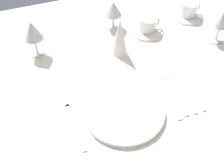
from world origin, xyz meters
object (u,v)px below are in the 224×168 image
coffee_cup_left (148,24)px  napkin_folded (120,36)px  dinner_plate (124,111)px  spoon_soup (170,87)px  spoon_tea (184,83)px  wine_glass_far (32,31)px  dinner_knife (168,96)px  coffee_cup_right (189,9)px  wine_glass_centre (222,20)px  wine_glass_left (113,10)px  fork_outer (73,120)px  spoon_dessert (179,86)px

coffee_cup_left → napkin_folded: 0.19m
dinner_plate → spoon_soup: dinner_plate is taller
spoon_tea → wine_glass_far: 0.60m
dinner_knife → spoon_soup: (0.03, 0.03, -0.00)m
coffee_cup_right → spoon_soup: bearing=-127.1°
dinner_plate → coffee_cup_left: bearing=56.1°
dinner_plate → wine_glass_centre: size_ratio=1.83×
wine_glass_centre → wine_glass_left: 0.44m
spoon_tea → dinner_knife: bearing=-157.4°
dinner_plate → dinner_knife: dinner_plate is taller
dinner_plate → wine_glass_far: 0.47m
coffee_cup_left → dinner_plate: bearing=-123.9°
fork_outer → wine_glass_centre: wine_glass_centre is taller
coffee_cup_left → fork_outer: bearing=-140.1°
fork_outer → dinner_knife: (0.34, -0.01, 0.00)m
fork_outer → spoon_dessert: spoon_dessert is taller
spoon_dessert → napkin_folded: bearing=119.8°
dinner_plate → wine_glass_left: bearing=74.7°
spoon_soup → wine_glass_centre: (0.31, 0.18, 0.10)m
dinner_plate → wine_glass_centre: bearing=24.5°
fork_outer → coffee_cup_left: 0.55m
spoon_soup → wine_glass_left: 0.43m
coffee_cup_left → napkin_folded: bearing=-151.0°
coffee_cup_left → napkin_folded: (-0.16, -0.09, 0.05)m
spoon_dessert → spoon_tea: same height
spoon_tea → coffee_cup_right: 0.43m
wine_glass_left → fork_outer: bearing=-124.1°
coffee_cup_right → wine_glass_centre: size_ratio=0.64×
spoon_soup → coffee_cup_right: (0.28, 0.37, 0.04)m
coffee_cup_right → wine_glass_left: size_ratio=0.75×
dinner_knife → spoon_dessert: spoon_dessert is taller
spoon_soup → coffee_cup_right: size_ratio=2.25×
coffee_cup_left → napkin_folded: size_ratio=0.55×
spoon_tea → wine_glass_left: 0.44m
coffee_cup_right → napkin_folded: (-0.39, -0.13, 0.04)m
spoon_tea → coffee_cup_right: size_ratio=2.29×
napkin_folded → wine_glass_far: bearing=161.0°
coffee_cup_right → wine_glass_far: wine_glass_far is taller
coffee_cup_right → napkin_folded: size_ratio=0.56×
wine_glass_far → spoon_tea: bearing=-36.1°
fork_outer → wine_glass_far: 0.39m
dinner_knife → spoon_dessert: bearing=27.8°
wine_glass_far → napkin_folded: napkin_folded is taller
dinner_knife → napkin_folded: (-0.08, 0.27, 0.08)m
spoon_soup → dinner_knife: bearing=-128.8°
coffee_cup_left → coffee_cup_right: (0.22, 0.04, 0.00)m
spoon_soup → dinner_plate: bearing=-166.1°
dinner_knife → spoon_tea: size_ratio=1.03×
dinner_plate → wine_glass_far: size_ratio=1.78×
dinner_plate → dinner_knife: size_ratio=1.22×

